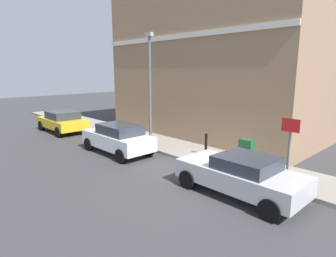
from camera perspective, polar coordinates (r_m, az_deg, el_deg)
ground at (r=11.05m, az=6.44°, el=-9.43°), size 80.00×80.00×0.00m
sidewalk at (r=16.50m, az=-5.12°, el=-2.04°), size 2.40×30.00×0.15m
corner_building at (r=18.39m, az=10.35°, el=14.28°), size 7.37×12.61×9.74m
car_silver at (r=9.43m, az=14.50°, el=-8.94°), size 1.92×4.09×1.33m
car_white at (r=13.85m, az=-10.04°, el=-1.88°), size 1.79×3.92×1.45m
car_yellow at (r=19.72m, az=-20.48°, el=1.42°), size 1.98×3.91×1.37m
utility_cabinet at (r=11.72m, az=15.54°, el=-5.04°), size 0.46×0.61×1.15m
bollard_near_cabinet at (r=12.96m, az=7.67°, el=-3.02°), size 0.14×0.14×1.04m
street_sign at (r=10.18m, az=23.32°, el=-2.37°), size 0.08×0.60×2.30m
lamppost at (r=15.20m, az=-3.68°, el=9.12°), size 0.20×0.44×5.72m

